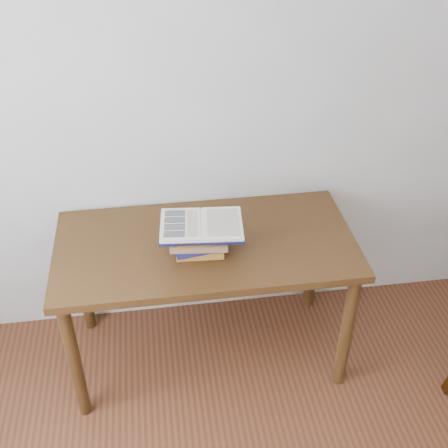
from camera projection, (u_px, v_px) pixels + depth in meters
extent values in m
cube|color=#A6A59D|center=(184.00, 98.00, 2.57)|extent=(3.50, 0.04, 2.60)
cube|color=#3F230F|center=(206.00, 245.00, 2.62)|extent=(1.39, 0.70, 0.04)
cylinder|color=#3F230F|center=(75.00, 362.00, 2.53)|extent=(0.06, 0.06, 0.71)
cylinder|color=#3F230F|center=(346.00, 332.00, 2.68)|extent=(0.06, 0.06, 0.71)
cylinder|color=#3F230F|center=(82.00, 278.00, 2.99)|extent=(0.06, 0.06, 0.71)
cylinder|color=#3F230F|center=(314.00, 256.00, 3.14)|extent=(0.06, 0.06, 0.71)
cube|color=#AE8127|center=(200.00, 248.00, 2.54)|extent=(0.22, 0.16, 0.03)
cube|color=#1A194D|center=(195.00, 244.00, 2.51)|extent=(0.22, 0.17, 0.03)
cube|color=#8D6149|center=(199.00, 239.00, 2.49)|extent=(0.27, 0.19, 0.03)
cube|color=#AE8127|center=(199.00, 234.00, 2.47)|extent=(0.21, 0.16, 0.03)
cube|color=#1A194D|center=(200.00, 227.00, 2.46)|extent=(0.25, 0.19, 0.03)
cube|color=black|center=(201.00, 227.00, 2.43)|extent=(0.38, 0.28, 0.01)
cube|color=beige|center=(180.00, 225.00, 2.42)|extent=(0.19, 0.25, 0.02)
cube|color=beige|center=(222.00, 224.00, 2.43)|extent=(0.19, 0.25, 0.02)
cylinder|color=beige|center=(201.00, 225.00, 2.43)|extent=(0.03, 0.24, 0.01)
cube|color=black|center=(175.00, 213.00, 2.48)|extent=(0.09, 0.05, 0.00)
cube|color=black|center=(175.00, 220.00, 2.44)|extent=(0.09, 0.05, 0.00)
cube|color=black|center=(175.00, 227.00, 2.40)|extent=(0.09, 0.05, 0.00)
cube|color=black|center=(174.00, 234.00, 2.35)|extent=(0.09, 0.05, 0.00)
cube|color=#BCB6A3|center=(192.00, 223.00, 2.42)|extent=(0.06, 0.20, 0.00)
cube|color=#BCB6A3|center=(223.00, 222.00, 2.42)|extent=(0.16, 0.21, 0.00)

